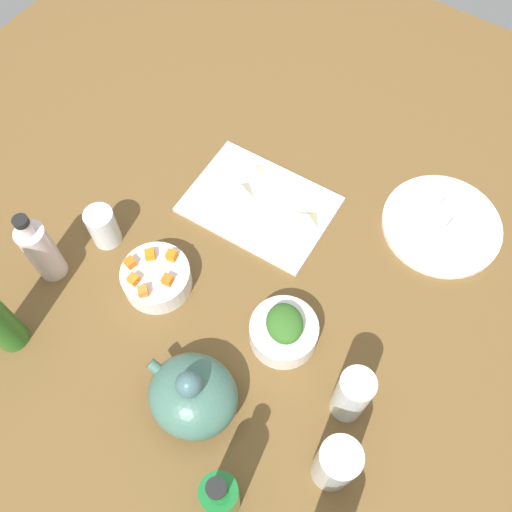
% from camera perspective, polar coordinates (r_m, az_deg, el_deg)
% --- Properties ---
extents(tabletop, '(1.90, 1.90, 0.03)m').
position_cam_1_polar(tabletop, '(1.14, -0.00, -1.56)').
color(tabletop, brown).
rests_on(tabletop, ground).
extents(cutting_board, '(0.31, 0.23, 0.01)m').
position_cam_1_polar(cutting_board, '(1.20, 0.36, 5.27)').
color(cutting_board, silver).
rests_on(cutting_board, tabletop).
extents(plate_tofu, '(0.25, 0.25, 0.01)m').
position_cam_1_polar(plate_tofu, '(1.23, 18.37, 3.03)').
color(plate_tofu, white).
rests_on(plate_tofu, tabletop).
extents(bowl_greens, '(0.13, 0.13, 0.05)m').
position_cam_1_polar(bowl_greens, '(1.04, 2.83, -7.77)').
color(bowl_greens, white).
rests_on(bowl_greens, tabletop).
extents(bowl_carrots, '(0.13, 0.13, 0.05)m').
position_cam_1_polar(bowl_carrots, '(1.11, -10.08, -2.22)').
color(bowl_carrots, white).
rests_on(bowl_carrots, tabletop).
extents(teapot, '(0.17, 0.15, 0.14)m').
position_cam_1_polar(teapot, '(0.99, -6.46, -13.89)').
color(teapot, '#426D5E').
rests_on(teapot, tabletop).
extents(bottle_1, '(0.06, 0.06, 0.19)m').
position_cam_1_polar(bottle_1, '(0.93, -3.62, -23.22)').
color(bottle_1, '#176F2C').
rests_on(bottle_1, tabletop).
extents(bottle_2, '(0.06, 0.06, 0.19)m').
position_cam_1_polar(bottle_2, '(1.13, -21.05, 0.52)').
color(bottle_2, silver).
rests_on(bottle_2, tabletop).
extents(drinking_glass_0, '(0.06, 0.06, 0.09)m').
position_cam_1_polar(drinking_glass_0, '(1.16, -15.32, 2.89)').
color(drinking_glass_0, white).
rests_on(drinking_glass_0, tabletop).
extents(drinking_glass_1, '(0.06, 0.06, 0.15)m').
position_cam_1_polar(drinking_glass_1, '(0.97, 9.73, -13.79)').
color(drinking_glass_1, white).
rests_on(drinking_glass_1, tabletop).
extents(drinking_glass_2, '(0.07, 0.07, 0.15)m').
position_cam_1_polar(drinking_glass_2, '(0.95, 8.11, -20.25)').
color(drinking_glass_2, white).
rests_on(drinking_glass_2, tabletop).
extents(carrot_cube_0, '(0.03, 0.03, 0.02)m').
position_cam_1_polar(carrot_cube_0, '(1.09, -10.75, 0.14)').
color(carrot_cube_0, orange).
rests_on(carrot_cube_0, bowl_carrots).
extents(carrot_cube_1, '(0.02, 0.02, 0.02)m').
position_cam_1_polar(carrot_cube_1, '(1.09, -12.69, -0.66)').
color(carrot_cube_1, orange).
rests_on(carrot_cube_1, bowl_carrots).
extents(carrot_cube_2, '(0.03, 0.03, 0.02)m').
position_cam_1_polar(carrot_cube_2, '(1.06, -11.43, -3.54)').
color(carrot_cube_2, orange).
rests_on(carrot_cube_2, bowl_carrots).
extents(carrot_cube_3, '(0.02, 0.02, 0.02)m').
position_cam_1_polar(carrot_cube_3, '(1.06, -9.01, -2.42)').
color(carrot_cube_3, orange).
rests_on(carrot_cube_3, bowl_carrots).
extents(carrot_cube_4, '(0.02, 0.02, 0.02)m').
position_cam_1_polar(carrot_cube_4, '(1.09, -8.59, 0.05)').
color(carrot_cube_4, orange).
rests_on(carrot_cube_4, bowl_carrots).
extents(carrot_cube_5, '(0.02, 0.02, 0.02)m').
position_cam_1_polar(carrot_cube_5, '(1.07, -12.37, -2.34)').
color(carrot_cube_5, orange).
rests_on(carrot_cube_5, bowl_carrots).
extents(chopped_greens_mound, '(0.10, 0.10, 0.04)m').
position_cam_1_polar(chopped_greens_mound, '(1.00, 2.94, -6.87)').
color(chopped_greens_mound, '#346723').
rests_on(chopped_greens_mound, bowl_greens).
extents(tofu_cube_0, '(0.03, 0.03, 0.02)m').
position_cam_1_polar(tofu_cube_0, '(1.24, 18.83, 4.82)').
color(tofu_cube_0, white).
rests_on(tofu_cube_0, plate_tofu).
extents(tofu_cube_1, '(0.03, 0.03, 0.02)m').
position_cam_1_polar(tofu_cube_1, '(1.21, 17.59, 3.32)').
color(tofu_cube_1, white).
rests_on(tofu_cube_1, plate_tofu).
extents(tofu_cube_2, '(0.02, 0.02, 0.02)m').
position_cam_1_polar(tofu_cube_2, '(1.22, 19.51, 2.82)').
color(tofu_cube_2, white).
rests_on(tofu_cube_2, plate_tofu).
extents(tofu_cube_3, '(0.03, 0.03, 0.02)m').
position_cam_1_polar(tofu_cube_3, '(1.23, 16.89, 5.03)').
color(tofu_cube_3, silver).
rests_on(tofu_cube_3, plate_tofu).
extents(dumpling_0, '(0.05, 0.05, 0.03)m').
position_cam_1_polar(dumpling_0, '(1.17, 5.31, 3.92)').
color(dumpling_0, beige).
rests_on(dumpling_0, cutting_board).
extents(dumpling_1, '(0.04, 0.05, 0.03)m').
position_cam_1_polar(dumpling_1, '(1.20, -1.47, 6.89)').
color(dumpling_1, beige).
rests_on(dumpling_1, cutting_board).
extents(dumpling_2, '(0.05, 0.06, 0.03)m').
position_cam_1_polar(dumpling_2, '(1.23, -0.21, 8.91)').
color(dumpling_2, beige).
rests_on(dumpling_2, cutting_board).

